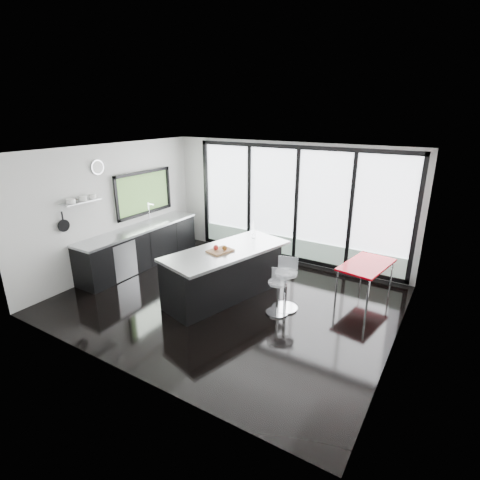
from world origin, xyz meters
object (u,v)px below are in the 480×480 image
Objects in this scene: bar_stool_far at (285,290)px; bar_stool_near at (277,297)px; island at (224,272)px; red_table at (365,280)px.

bar_stool_near is at bearing -115.99° from bar_stool_far.
island reaches higher than bar_stool_near.
island is 2.74m from red_table.
bar_stool_near is (1.17, -0.05, -0.19)m from island.
island is at bearing -147.36° from red_table.
bar_stool_far is at bearing -129.95° from red_table.
island is 3.55× the size of bar_stool_far.
red_table is (1.09, 1.30, -0.04)m from bar_stool_far.
bar_stool_near is 0.85× the size of bar_stool_far.
red_table reaches higher than bar_stool_near.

